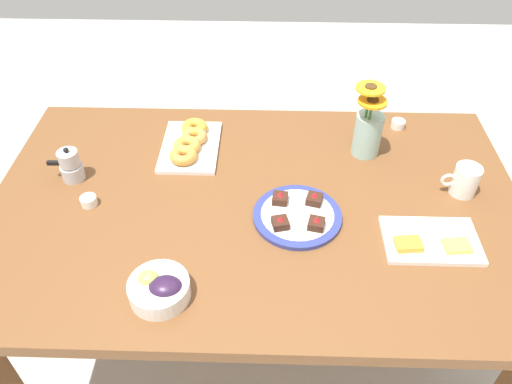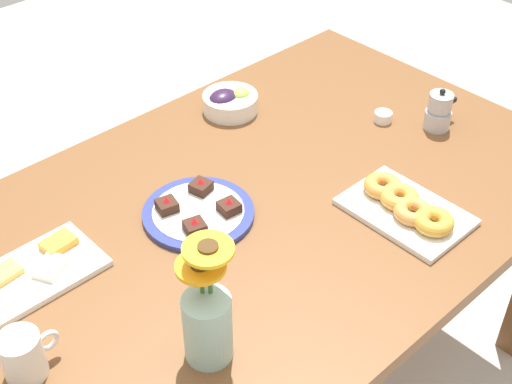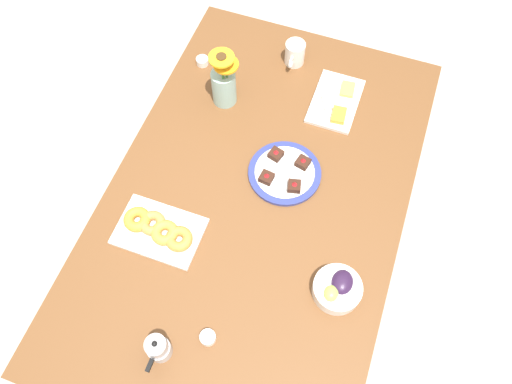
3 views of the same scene
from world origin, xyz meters
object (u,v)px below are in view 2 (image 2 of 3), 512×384
coffee_mug (23,355)px  dessert_plate (198,212)px  flower_vase (207,320)px  cheese_platter (38,269)px  dining_table (256,232)px  jam_cup_honey (383,116)px  moka_pot (439,112)px  grape_bowl (230,102)px  croissant_platter (406,207)px

coffee_mug → dessert_plate: (0.50, 0.13, -0.04)m
flower_vase → dessert_plate: bearing=53.5°
cheese_platter → flower_vase: flower_vase is taller
dining_table → jam_cup_honey: size_ratio=33.33×
jam_cup_honey → moka_pot: size_ratio=0.40×
cheese_platter → dining_table: bearing=-17.4°
jam_cup_honey → moka_pot: bearing=-55.4°
grape_bowl → moka_pot: (0.35, -0.44, 0.02)m
coffee_mug → cheese_platter: bearing=56.0°
grape_bowl → cheese_platter: bearing=-164.4°
jam_cup_honey → flower_vase: (-0.85, -0.28, 0.08)m
dining_table → coffee_mug: size_ratio=14.18×
grape_bowl → flower_vase: 0.84m
jam_cup_honey → flower_vase: size_ratio=0.19×
cheese_platter → flower_vase: bearing=-72.5°
dessert_plate → flower_vase: size_ratio=0.99×
dining_table → flower_vase: 0.47m
flower_vase → moka_pot: (0.93, 0.16, -0.04)m
dining_table → jam_cup_honey: bearing=2.9°
coffee_mug → jam_cup_honey: 1.12m
croissant_platter → flower_vase: bearing=179.5°
dining_table → flower_vase: size_ratio=6.20×
croissant_platter → dessert_plate: 0.47m
moka_pot → coffee_mug: bearing=178.5°
cheese_platter → moka_pot: (1.06, -0.24, 0.04)m
jam_cup_honey → croissant_platter: bearing=-133.3°
flower_vase → moka_pot: 0.95m
dining_table → croissant_platter: croissant_platter is taller
grape_bowl → flower_vase: size_ratio=0.59×
dining_table → croissant_platter: 0.36m
cheese_platter → flower_vase: size_ratio=1.01×
cheese_platter → coffee_mug: bearing=-124.0°
coffee_mug → croissant_platter: 0.88m
coffee_mug → grape_bowl: size_ratio=0.74×
cheese_platter → jam_cup_honey: (0.98, -0.13, 0.01)m
coffee_mug → moka_pot: (1.20, -0.03, 0.00)m
croissant_platter → jam_cup_honey: bearing=46.7°
coffee_mug → grape_bowl: 0.94m
grape_bowl → moka_pot: 0.56m
dining_table → croissant_platter: size_ratio=5.71×
grape_bowl → moka_pot: size_ratio=1.28×
grape_bowl → dessert_plate: (-0.35, -0.28, -0.02)m
cheese_platter → flower_vase: (0.13, -0.40, 0.08)m
coffee_mug → flower_vase: flower_vase is taller
cheese_platter → moka_pot: 1.09m
coffee_mug → jam_cup_honey: (1.12, 0.09, -0.03)m
dining_table → grape_bowl: 0.43m
cheese_platter → croissant_platter: croissant_platter is taller
grape_bowl → cheese_platter: 0.73m
dining_table → cheese_platter: bearing=162.6°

